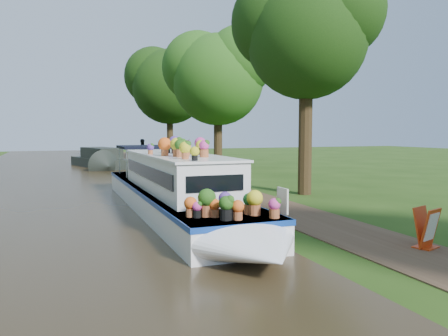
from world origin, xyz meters
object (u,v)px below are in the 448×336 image
plant_boat (176,188)px  pedestrian_pink (171,157)px  sandwich_board (427,230)px  pedestrian_dark (143,151)px  second_boat (101,160)px

plant_boat → pedestrian_pink: plant_boat is taller
plant_boat → pedestrian_pink: 16.95m
sandwich_board → pedestrian_pink: (-0.07, 22.15, 0.40)m
plant_boat → sandwich_board: 7.01m
sandwich_board → pedestrian_pink: 22.16m
pedestrian_dark → pedestrian_pink: bearing=-100.9°
pedestrian_pink → pedestrian_dark: size_ratio=0.83×
sandwich_board → pedestrian_pink: bearing=71.9°
pedestrian_dark → second_boat: bearing=-156.5°
plant_boat → pedestrian_dark: plant_boat is taller
sandwich_board → plant_boat: bearing=107.4°
plant_boat → sandwich_board: bearing=-54.3°
sandwich_board → pedestrian_pink: pedestrian_pink is taller
plant_boat → second_boat: size_ratio=1.76×
plant_boat → second_boat: 19.08m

